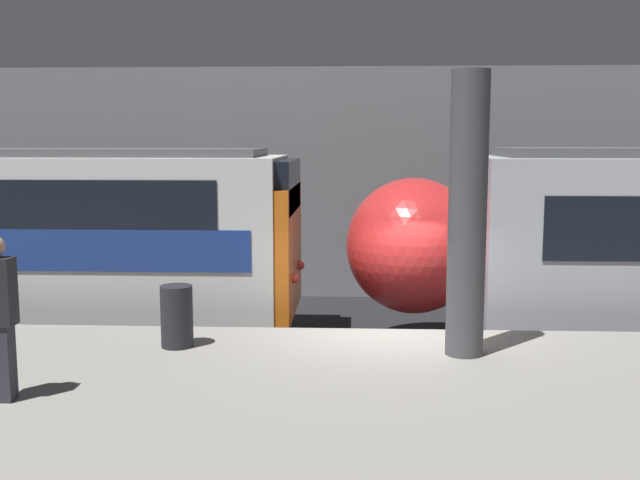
% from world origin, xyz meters
% --- Properties ---
extents(ground_plane, '(120.00, 120.00, 0.00)m').
position_xyz_m(ground_plane, '(0.00, 0.00, 0.00)').
color(ground_plane, black).
extents(platform, '(40.00, 5.31, 0.99)m').
position_xyz_m(platform, '(0.00, -2.66, 0.49)').
color(platform, gray).
rests_on(platform, ground).
extents(station_rear_barrier, '(50.00, 0.15, 5.50)m').
position_xyz_m(station_rear_barrier, '(0.00, 6.95, 2.75)').
color(station_rear_barrier, gray).
rests_on(station_rear_barrier, ground).
extents(support_pillar_near, '(0.50, 0.50, 3.70)m').
position_xyz_m(support_pillar_near, '(0.93, -1.28, 2.84)').
color(support_pillar_near, '#47474C').
rests_on(support_pillar_near, platform).
extents(trash_bin, '(0.44, 0.44, 0.85)m').
position_xyz_m(trash_bin, '(-2.95, -1.10, 1.41)').
color(trash_bin, '#232328').
rests_on(trash_bin, platform).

